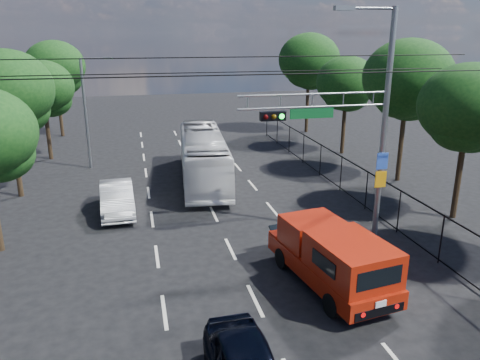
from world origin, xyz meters
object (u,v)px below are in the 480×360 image
object	(u,v)px
signal_mast	(358,118)
red_pickup	(332,256)
white_bus	(203,157)
white_van	(117,198)

from	to	relation	value
signal_mast	red_pickup	xyz separation A→B (m)	(-2.47, -3.64, -4.09)
red_pickup	white_bus	bearing A→B (deg)	100.57
red_pickup	white_van	bearing A→B (deg)	129.58
signal_mast	white_van	size ratio (longest dim) A/B	2.12
signal_mast	white_bus	bearing A→B (deg)	117.27
signal_mast	red_pickup	bearing A→B (deg)	-124.10
white_van	white_bus	bearing A→B (deg)	37.63
signal_mast	red_pickup	size ratio (longest dim) A/B	1.57
red_pickup	white_van	xyz separation A→B (m)	(-7.42, 8.97, -0.42)
white_bus	white_van	world-z (taller)	white_bus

